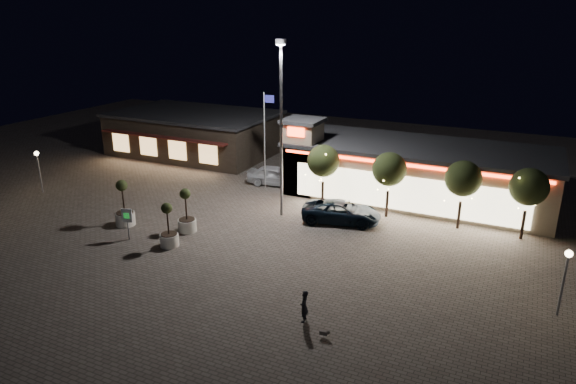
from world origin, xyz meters
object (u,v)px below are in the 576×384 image
at_px(white_sedan, 275,176).
at_px(pickup_truck, 341,212).
at_px(valet_sign, 127,218).
at_px(planter_mid, 169,233).
at_px(planter_left, 125,211).
at_px(pedestrian, 304,306).

bearing_deg(white_sedan, pickup_truck, -132.17).
bearing_deg(valet_sign, pickup_truck, 37.48).
bearing_deg(white_sedan, planter_mid, 170.03).
distance_m(planter_mid, valet_sign, 3.07).
bearing_deg(pickup_truck, planter_left, 104.86).
distance_m(pickup_truck, white_sedan, 9.63).
relative_size(pedestrian, planter_left, 0.49).
xyz_separation_m(pickup_truck, planter_left, (-13.35, -6.97, 0.25)).
distance_m(planter_left, valet_sign, 2.67).
height_order(planter_left, planter_mid, planter_left).
distance_m(pickup_truck, planter_mid, 11.92).
xyz_separation_m(white_sedan, pedestrian, (10.60, -17.84, -0.02)).
height_order(planter_mid, valet_sign, planter_mid).
bearing_deg(planter_mid, pedestrian, -19.88).
height_order(pickup_truck, pedestrian, pedestrian).
distance_m(pedestrian, planter_left, 16.90).
bearing_deg(pickup_truck, planter_mid, 122.16).
bearing_deg(planter_mid, pickup_truck, 44.88).
bearing_deg(valet_sign, white_sedan, 76.23).
height_order(planter_left, valet_sign, planter_left).
bearing_deg(planter_mid, planter_left, 163.63).
height_order(pedestrian, planter_mid, planter_mid).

